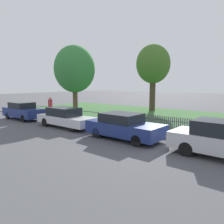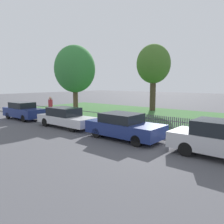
% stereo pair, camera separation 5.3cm
% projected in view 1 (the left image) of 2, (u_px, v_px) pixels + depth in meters
% --- Properties ---
extents(ground_plane, '(120.00, 120.00, 0.00)m').
position_uv_depth(ground_plane, '(189.00, 144.00, 11.02)').
color(ground_plane, '#4C4C51').
extents(kerb_stone, '(43.55, 0.20, 0.12)m').
position_uv_depth(kerb_stone, '(189.00, 142.00, 11.09)').
color(kerb_stone, gray).
rests_on(kerb_stone, ground).
extents(grass_strip, '(43.55, 11.64, 0.01)m').
position_uv_depth(grass_strip, '(224.00, 122.00, 17.12)').
color(grass_strip, '#33602D').
rests_on(grass_strip, ground).
extents(park_fence, '(43.55, 0.05, 0.97)m').
position_uv_depth(park_fence, '(202.00, 128.00, 12.56)').
color(park_fence, '#4C4C51').
rests_on(park_fence, ground).
extents(parked_car_silver_hatchback, '(4.06, 1.68, 1.45)m').
position_uv_depth(parked_car_silver_hatchback, '(23.00, 111.00, 18.48)').
color(parked_car_silver_hatchback, navy).
rests_on(parked_car_silver_hatchback, ground).
extents(parked_car_black_saloon, '(4.57, 1.65, 1.37)m').
position_uv_depth(parked_car_black_saloon, '(65.00, 117.00, 15.14)').
color(parked_car_black_saloon, silver).
rests_on(parked_car_black_saloon, ground).
extents(parked_car_navy_estate, '(4.37, 1.94, 1.41)m').
position_uv_depth(parked_car_navy_estate, '(124.00, 126.00, 11.97)').
color(parked_car_navy_estate, navy).
rests_on(parked_car_navy_estate, ground).
extents(covered_motorcycle, '(1.86, 0.95, 1.06)m').
position_uv_depth(covered_motorcycle, '(119.00, 118.00, 15.00)').
color(covered_motorcycle, black).
rests_on(covered_motorcycle, ground).
extents(tree_nearest_kerb, '(4.09, 4.09, 6.82)m').
position_uv_depth(tree_nearest_kerb, '(75.00, 69.00, 21.89)').
color(tree_nearest_kerb, brown).
rests_on(tree_nearest_kerb, ground).
extents(tree_behind_motorcycle, '(3.71, 3.71, 7.29)m').
position_uv_depth(tree_behind_motorcycle, '(153.00, 65.00, 23.94)').
color(tree_behind_motorcycle, '#473828').
rests_on(tree_behind_motorcycle, ground).
extents(pedestrian_near_fence, '(0.42, 0.43, 1.86)m').
position_uv_depth(pedestrian_near_fence, '(50.00, 106.00, 19.37)').
color(pedestrian_near_fence, '#7F6B51').
rests_on(pedestrian_near_fence, ground).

